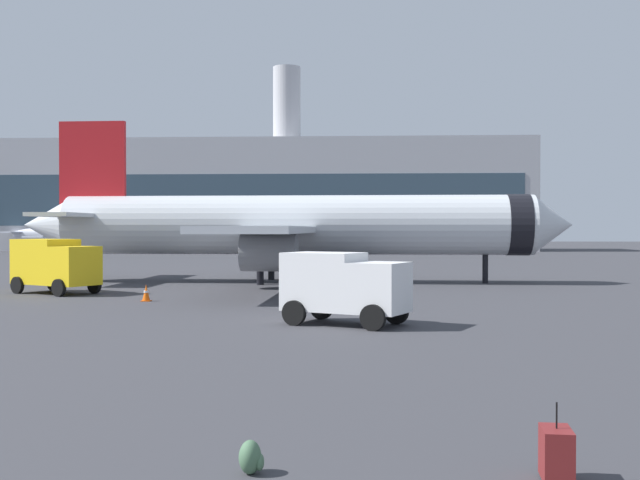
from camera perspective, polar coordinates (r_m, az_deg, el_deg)
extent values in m
cylinder|color=silver|center=(49.44, -1.75, 1.13)|extent=(30.09, 4.60, 3.80)
cone|color=silver|center=(50.32, 16.92, 1.09)|extent=(2.50, 3.67, 3.61)
cone|color=silver|center=(53.84, -19.59, 1.06)|extent=(3.29, 3.50, 3.42)
cylinder|color=black|center=(49.89, 14.45, 1.10)|extent=(1.50, 3.91, 3.88)
cube|color=silver|center=(57.50, -1.87, 0.80)|extent=(5.23, 16.12, 0.36)
cube|color=silver|center=(41.64, -4.32, 0.76)|extent=(5.23, 16.12, 0.36)
cylinder|color=gray|center=(55.03, -2.15, -0.56)|extent=(3.26, 2.28, 2.20)
cylinder|color=gray|center=(44.13, -3.81, -0.92)|extent=(3.26, 2.28, 2.20)
cube|color=red|center=(52.79, -16.53, 4.99)|extent=(4.41, 0.48, 6.40)
cube|color=silver|center=(55.83, -15.82, 1.69)|extent=(2.76, 6.07, 0.24)
cube|color=silver|center=(49.88, -18.37, 1.77)|extent=(2.76, 6.07, 0.24)
cylinder|color=black|center=(49.65, 12.17, -2.12)|extent=(0.36, 0.36, 1.80)
cylinder|color=black|center=(52.14, -3.64, -1.96)|extent=(0.44, 0.44, 1.80)
cylinder|color=black|center=(47.40, -4.47, -2.25)|extent=(0.44, 0.44, 1.80)
cylinder|color=silver|center=(121.87, -17.57, 0.37)|extent=(20.40, 5.83, 2.57)
cone|color=silver|center=(116.80, -12.91, 0.37)|extent=(2.00, 2.67, 2.44)
cone|color=silver|center=(127.83, -21.92, 0.37)|extent=(2.51, 2.63, 2.31)
cylinder|color=black|center=(117.44, -13.57, 0.37)|extent=(1.36, 2.74, 2.62)
cube|color=silver|center=(126.91, -16.61, 0.31)|extent=(4.96, 11.18, 0.24)
cube|color=silver|center=(117.58, -19.17, 0.25)|extent=(4.96, 11.18, 0.24)
cylinder|color=gray|center=(125.45, -16.99, -0.10)|extent=(2.37, 1.82, 1.49)
cylinder|color=gray|center=(119.03, -18.74, -0.16)|extent=(2.37, 1.82, 1.49)
cube|color=orange|center=(126.67, -21.15, 1.47)|extent=(2.97, 0.72, 4.32)
cube|color=silver|center=(128.65, -20.74, 0.56)|extent=(2.39, 4.28, 0.16)
cube|color=silver|center=(125.06, -21.82, 0.55)|extent=(2.39, 4.28, 0.16)
cylinder|color=black|center=(118.07, -14.15, -0.54)|extent=(0.24, 0.24, 1.22)
cylinder|color=black|center=(123.98, -17.73, -0.49)|extent=(0.30, 0.30, 1.22)
cylinder|color=black|center=(121.19, -18.50, -0.53)|extent=(0.30, 0.30, 1.22)
cube|color=yellow|center=(42.03, -17.71, -1.84)|extent=(2.55, 2.74, 2.04)
cube|color=#1E232D|center=(41.46, -17.09, -1.21)|extent=(1.05, 1.76, 0.84)
cube|color=yellow|center=(43.89, -19.71, -1.50)|extent=(3.80, 3.46, 2.40)
cylinder|color=black|center=(42.74, -16.41, -3.22)|extent=(0.89, 0.64, 0.90)
cylinder|color=black|center=(41.28, -18.83, -3.38)|extent=(0.89, 0.64, 0.90)
cylinder|color=black|center=(45.33, -19.19, -3.00)|extent=(0.89, 0.64, 0.90)
cylinder|color=black|center=(43.95, -21.56, -3.14)|extent=(0.89, 0.64, 0.90)
cube|color=white|center=(27.12, 4.42, -3.55)|extent=(2.44, 2.56, 1.78)
cube|color=#1E232D|center=(26.81, 5.89, -2.70)|extent=(0.83, 1.67, 0.74)
cube|color=white|center=(28.06, 0.29, -3.08)|extent=(3.24, 2.93, 2.10)
cylinder|color=black|center=(28.09, 5.69, -5.32)|extent=(0.91, 0.58, 0.90)
cylinder|color=black|center=(26.17, 3.94, -5.77)|extent=(0.91, 0.58, 0.90)
cylinder|color=black|center=(29.39, 0.10, -5.04)|extent=(0.91, 0.58, 0.90)
cylinder|color=black|center=(27.56, -1.95, -5.44)|extent=(0.91, 0.58, 0.90)
cube|color=#F2590C|center=(37.60, -12.78, -4.42)|extent=(0.44, 0.44, 0.04)
cone|color=#F2590C|center=(37.56, -12.79, -3.82)|extent=(0.36, 0.36, 0.76)
cylinder|color=white|center=(37.56, -12.79, -3.76)|extent=(0.23, 0.23, 0.10)
cube|color=maroon|center=(11.37, 17.13, -14.94)|extent=(0.45, 0.67, 0.70)
cylinder|color=black|center=(11.23, 17.15, -12.33)|extent=(0.02, 0.02, 0.36)
cylinder|color=black|center=(11.68, 16.94, -16.29)|extent=(0.08, 0.04, 0.08)
ellipsoid|color=#476B4C|center=(11.32, -5.23, -15.75)|extent=(0.32, 0.40, 0.48)
ellipsoid|color=#476B4C|center=(11.33, -4.50, -16.13)|extent=(0.12, 0.28, 0.24)
cube|color=#B2B2B7|center=(124.03, -5.52, 3.25)|extent=(89.69, 16.05, 17.24)
cube|color=#334756|center=(116.03, -6.11, 2.99)|extent=(85.20, 0.10, 7.76)
cylinder|color=#B2B2B7|center=(124.70, -2.48, 10.00)|extent=(4.40, 4.40, 12.00)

